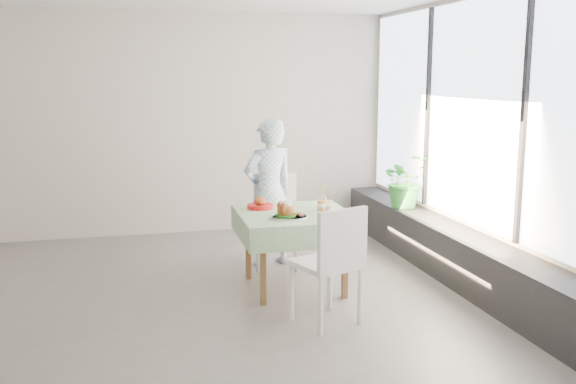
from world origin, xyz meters
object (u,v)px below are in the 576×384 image
object	(u,v)px
chair_near	(327,287)
diner	(269,193)
juice_cup_orange	(322,204)
main_dish	(288,212)
cafe_table	(294,242)
potted_plant	(406,181)
chair_far	(276,239)

from	to	relation	value
chair_near	diner	distance (m)	1.80
chair_near	juice_cup_orange	world-z (taller)	juice_cup_orange
diner	main_dish	xyz separation A→B (m)	(-0.06, -1.04, 0.01)
cafe_table	potted_plant	xyz separation A→B (m)	(1.61, 1.05, 0.35)
juice_cup_orange	potted_plant	xyz separation A→B (m)	(1.34, 1.03, 0.01)
cafe_table	diner	xyz separation A→B (m)	(-0.06, 0.82, 0.33)
chair_far	diner	bearing A→B (deg)	129.47
potted_plant	juice_cup_orange	bearing A→B (deg)	-142.36
diner	juice_cup_orange	size ratio (longest dim) A/B	5.76
main_dish	potted_plant	world-z (taller)	potted_plant
chair_near	juice_cup_orange	xyz separation A→B (m)	(0.24, 0.93, 0.50)
chair_near	main_dish	distance (m)	0.86
cafe_table	chair_near	world-z (taller)	chair_near
cafe_table	main_dish	bearing A→B (deg)	-118.61
diner	juice_cup_orange	xyz separation A→B (m)	(0.34, -0.80, 0.02)
main_dish	juice_cup_orange	world-z (taller)	juice_cup_orange
chair_far	main_dish	bearing A→B (deg)	-97.06
cafe_table	main_dish	xyz separation A→B (m)	(-0.12, -0.23, 0.34)
chair_far	main_dish	distance (m)	1.10
main_dish	juice_cup_orange	distance (m)	0.47
main_dish	potted_plant	bearing A→B (deg)	36.30
cafe_table	chair_near	size ratio (longest dim) A/B	1.06
juice_cup_orange	potted_plant	bearing A→B (deg)	37.64
cafe_table	juice_cup_orange	xyz separation A→B (m)	(0.27, 0.02, 0.35)
chair_far	potted_plant	size ratio (longest dim) A/B	1.54
chair_near	main_dish	size ratio (longest dim) A/B	3.01
chair_near	juice_cup_orange	size ratio (longest dim) A/B	3.62
main_dish	juice_cup_orange	size ratio (longest dim) A/B	1.21
chair_near	main_dish	xyz separation A→B (m)	(-0.16, 0.68, 0.49)
cafe_table	potted_plant	distance (m)	1.95
juice_cup_orange	potted_plant	world-z (taller)	potted_plant
cafe_table	potted_plant	world-z (taller)	potted_plant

